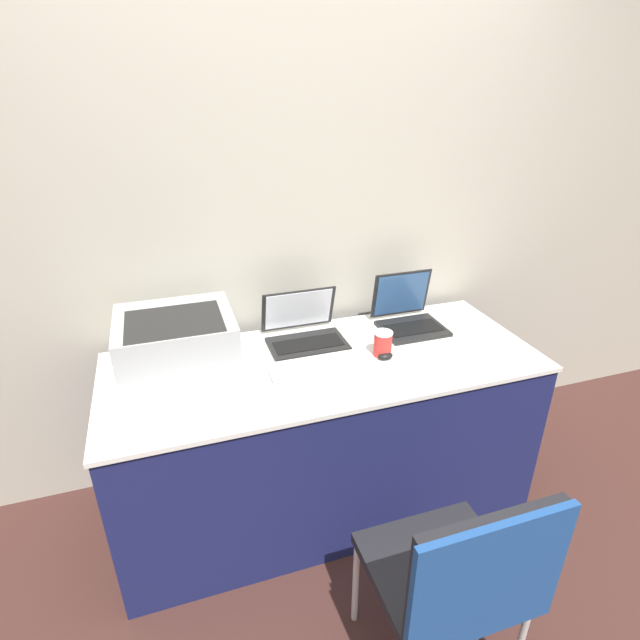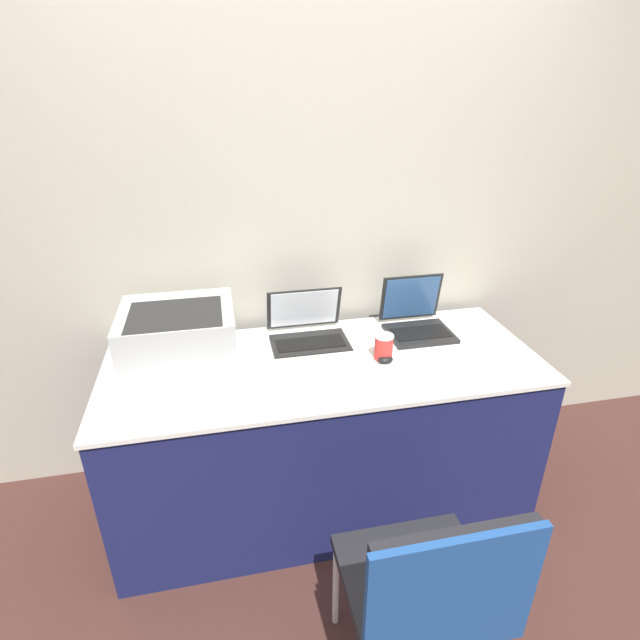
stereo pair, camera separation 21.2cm
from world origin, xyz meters
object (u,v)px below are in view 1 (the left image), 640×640
printer (177,342)px  chair (463,575)px  laptop_left (304,331)px  laptop_right (408,315)px  external_keyboard (319,367)px  mouse (385,356)px  coffee_cup (383,344)px

printer → chair: bearing=-55.4°
printer → laptop_left: printer is taller
laptop_right → chair: size_ratio=0.35×
printer → laptop_right: (1.10, 0.08, -0.08)m
external_keyboard → mouse: 0.30m
printer → laptop_right: size_ratio=1.54×
printer → mouse: 0.89m
external_keyboard → chair: size_ratio=0.49×
laptop_left → external_keyboard: laptop_left is taller
laptop_right → chair: laptop_right is taller
laptop_left → external_keyboard: (-0.01, -0.26, -0.04)m
mouse → coffee_cup: bearing=86.8°
mouse → chair: chair is taller
printer → chair: printer is taller
printer → coffee_cup: size_ratio=4.08×
laptop_right → chair: 1.23m
laptop_left → external_keyboard: bearing=-93.3°
chair → laptop_left: bearing=97.9°
printer → mouse: printer is taller
coffee_cup → chair: bearing=-98.3°
laptop_left → coffee_cup: (0.29, -0.23, 0.01)m
external_keyboard → coffee_cup: (0.31, 0.03, 0.05)m
laptop_left → chair: size_ratio=0.41×
coffee_cup → mouse: 0.06m
coffee_cup → mouse: size_ratio=1.69×
printer → laptop_left: size_ratio=1.32×
external_keyboard → coffee_cup: 0.31m
external_keyboard → mouse: bearing=-2.0°
printer → mouse: bearing=-12.3°
laptop_right → external_keyboard: bearing=-155.2°
chair → printer: bearing=124.6°
printer → laptop_right: laptop_right is taller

